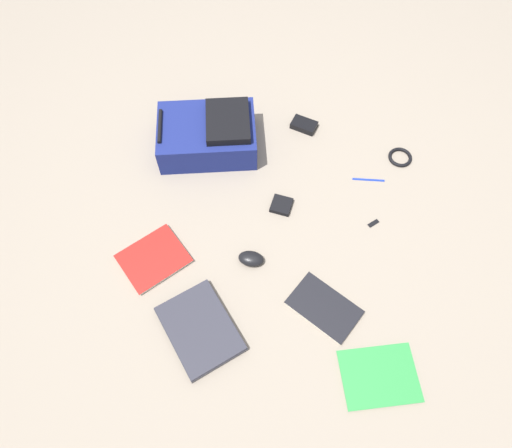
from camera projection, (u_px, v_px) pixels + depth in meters
ground_plane at (260, 228)px, 2.01m from camera, size 4.15×4.15×0.00m
backpack at (209, 135)px, 2.15m from camera, size 0.41×0.50×0.18m
laptop at (200, 329)px, 1.79m from camera, size 0.39×0.38×0.03m
book_manual at (324, 307)px, 1.83m from camera, size 0.26×0.31×0.02m
book_comic at (154, 259)px, 1.93m from camera, size 0.32×0.32×0.02m
book_red at (379, 376)px, 1.71m from camera, size 0.29×0.32×0.01m
computer_mouse at (251, 259)px, 1.92m from camera, size 0.07×0.10×0.04m
cable_coil at (400, 157)px, 2.18m from camera, size 0.11×0.11×0.02m
power_brick at (304, 125)px, 2.26m from camera, size 0.10×0.13×0.03m
pen_black at (369, 179)px, 2.13m from camera, size 0.03×0.14×0.01m
earbud_pouch at (281, 205)px, 2.05m from camera, size 0.09×0.09×0.02m
usb_stick at (374, 223)px, 2.02m from camera, size 0.05×0.05×0.01m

